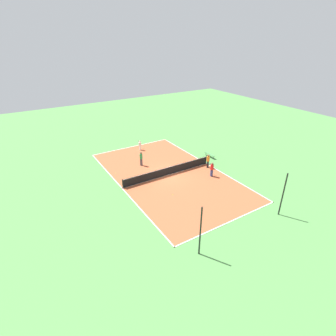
{
  "coord_description": "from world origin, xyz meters",
  "views": [
    {
      "loc": [
        13.94,
        22.44,
        14.28
      ],
      "look_at": [
        0.0,
        0.0,
        0.9
      ],
      "focal_mm": 28.0,
      "sensor_mm": 36.0,
      "label": 1
    }
  ],
  "objects_px": {
    "player_far_white": "(140,145)",
    "tennis_ball_near_net": "(155,145)",
    "tennis_net": "(168,171)",
    "fence_post_back_right": "(200,231)",
    "tennis_ball_left_sideline": "(116,173)",
    "tennis_ball_right_alley": "(173,194)",
    "fence_post_back_left": "(283,195)",
    "player_coach_red": "(212,168)",
    "player_center_orange": "(208,160)",
    "player_far_green": "(141,158)",
    "bench": "(210,154)",
    "tennis_ball_far_baseline": "(184,174)"
  },
  "relations": [
    {
      "from": "bench",
      "to": "player_far_green",
      "type": "xyz_separation_m",
      "value": [
        8.76,
        -2.47,
        0.67
      ]
    },
    {
      "from": "player_far_green",
      "to": "player_far_white",
      "type": "distance_m",
      "value": 4.93
    },
    {
      "from": "player_far_green",
      "to": "tennis_ball_left_sideline",
      "type": "height_order",
      "value": "player_far_green"
    },
    {
      "from": "player_far_green",
      "to": "player_far_white",
      "type": "bearing_deg",
      "value": -65.11
    },
    {
      "from": "tennis_net",
      "to": "tennis_ball_left_sideline",
      "type": "height_order",
      "value": "tennis_net"
    },
    {
      "from": "tennis_ball_near_net",
      "to": "tennis_net",
      "type": "bearing_deg",
      "value": 70.01
    },
    {
      "from": "bench",
      "to": "player_coach_red",
      "type": "distance_m",
      "value": 5.35
    },
    {
      "from": "tennis_net",
      "to": "player_far_white",
      "type": "bearing_deg",
      "value": -93.96
    },
    {
      "from": "tennis_net",
      "to": "player_coach_red",
      "type": "xyz_separation_m",
      "value": [
        -4.02,
        2.84,
        0.45
      ]
    },
    {
      "from": "tennis_ball_right_alley",
      "to": "fence_post_back_left",
      "type": "bearing_deg",
      "value": 129.42
    },
    {
      "from": "player_center_orange",
      "to": "tennis_ball_left_sideline",
      "type": "bearing_deg",
      "value": 117.79
    },
    {
      "from": "player_far_green",
      "to": "player_center_orange",
      "type": "relative_size",
      "value": 1.05
    },
    {
      "from": "tennis_ball_left_sideline",
      "to": "fence_post_back_right",
      "type": "distance_m",
      "value": 15.12
    },
    {
      "from": "tennis_ball_left_sideline",
      "to": "fence_post_back_left",
      "type": "xyz_separation_m",
      "value": [
        -9.44,
        14.97,
        2.02
      ]
    },
    {
      "from": "player_center_orange",
      "to": "player_far_white",
      "type": "bearing_deg",
      "value": 77.41
    },
    {
      "from": "fence_post_back_right",
      "to": "tennis_ball_near_net",
      "type": "bearing_deg",
      "value": -110.74
    },
    {
      "from": "player_far_white",
      "to": "fence_post_back_left",
      "type": "bearing_deg",
      "value": -152.76
    },
    {
      "from": "fence_post_back_right",
      "to": "player_center_orange",
      "type": "bearing_deg",
      "value": -132.08
    },
    {
      "from": "tennis_ball_near_net",
      "to": "player_center_orange",
      "type": "bearing_deg",
      "value": 101.59
    },
    {
      "from": "player_coach_red",
      "to": "player_far_green",
      "type": "xyz_separation_m",
      "value": [
        5.5,
        -6.67,
        0.06
      ]
    },
    {
      "from": "tennis_ball_near_net",
      "to": "tennis_ball_left_sideline",
      "type": "bearing_deg",
      "value": 32.35
    },
    {
      "from": "tennis_ball_far_baseline",
      "to": "fence_post_back_left",
      "type": "height_order",
      "value": "fence_post_back_left"
    },
    {
      "from": "player_far_white",
      "to": "tennis_ball_near_net",
      "type": "bearing_deg",
      "value": -67.62
    },
    {
      "from": "tennis_net",
      "to": "bench",
      "type": "height_order",
      "value": "tennis_net"
    },
    {
      "from": "player_far_white",
      "to": "fence_post_back_left",
      "type": "relative_size",
      "value": 0.33
    },
    {
      "from": "tennis_ball_near_net",
      "to": "fence_post_back_right",
      "type": "relative_size",
      "value": 0.02
    },
    {
      "from": "tennis_ball_right_alley",
      "to": "tennis_ball_near_net",
      "type": "bearing_deg",
      "value": -111.72
    },
    {
      "from": "player_far_white",
      "to": "tennis_ball_far_baseline",
      "type": "height_order",
      "value": "player_far_white"
    },
    {
      "from": "tennis_net",
      "to": "fence_post_back_right",
      "type": "relative_size",
      "value": 2.7
    },
    {
      "from": "tennis_ball_far_baseline",
      "to": "fence_post_back_left",
      "type": "relative_size",
      "value": 0.02
    },
    {
      "from": "tennis_ball_left_sideline",
      "to": "fence_post_back_right",
      "type": "xyz_separation_m",
      "value": [
        -0.47,
        14.97,
        2.02
      ]
    },
    {
      "from": "bench",
      "to": "tennis_ball_right_alley",
      "type": "xyz_separation_m",
      "value": [
        9.11,
        5.19,
        -0.33
      ]
    },
    {
      "from": "player_far_green",
      "to": "tennis_ball_near_net",
      "type": "bearing_deg",
      "value": -84.55
    },
    {
      "from": "bench",
      "to": "fence_post_back_left",
      "type": "relative_size",
      "value": 0.43
    },
    {
      "from": "fence_post_back_left",
      "to": "player_center_orange",
      "type": "bearing_deg",
      "value": -93.19
    },
    {
      "from": "player_far_green",
      "to": "bench",
      "type": "bearing_deg",
      "value": -146.29
    },
    {
      "from": "tennis_ball_far_baseline",
      "to": "tennis_ball_right_alley",
      "type": "xyz_separation_m",
      "value": [
        3.48,
        2.95,
        0.0
      ]
    },
    {
      "from": "player_center_orange",
      "to": "player_far_white",
      "type": "distance_m",
      "value": 10.26
    },
    {
      "from": "tennis_net",
      "to": "tennis_ball_left_sideline",
      "type": "bearing_deg",
      "value": -35.0
    },
    {
      "from": "player_far_green",
      "to": "player_far_white",
      "type": "xyz_separation_m",
      "value": [
        -2.05,
        -4.48,
        -0.27
      ]
    },
    {
      "from": "tennis_ball_left_sideline",
      "to": "player_center_orange",
      "type": "bearing_deg",
      "value": 156.39
    },
    {
      "from": "player_coach_red",
      "to": "player_center_orange",
      "type": "bearing_deg",
      "value": -17.67
    },
    {
      "from": "player_coach_red",
      "to": "player_far_green",
      "type": "distance_m",
      "value": 8.64
    },
    {
      "from": "player_coach_red",
      "to": "fence_post_back_right",
      "type": "bearing_deg",
      "value": 146.41
    },
    {
      "from": "player_center_orange",
      "to": "player_far_white",
      "type": "relative_size",
      "value": 1.25
    },
    {
      "from": "player_coach_red",
      "to": "player_center_orange",
      "type": "relative_size",
      "value": 1.0
    },
    {
      "from": "tennis_net",
      "to": "player_far_white",
      "type": "relative_size",
      "value": 8.19
    },
    {
      "from": "fence_post_back_left",
      "to": "fence_post_back_right",
      "type": "xyz_separation_m",
      "value": [
        8.97,
        0.0,
        0.0
      ]
    },
    {
      "from": "player_center_orange",
      "to": "tennis_ball_right_alley",
      "type": "height_order",
      "value": "player_center_orange"
    },
    {
      "from": "tennis_ball_near_net",
      "to": "tennis_ball_right_alley",
      "type": "distance_m",
      "value": 13.37
    }
  ]
}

